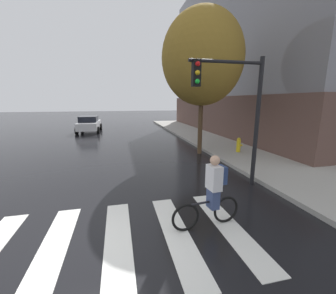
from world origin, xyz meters
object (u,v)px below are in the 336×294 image
object	(u,v)px
traffic_light_near	(236,101)
street_tree_near	(202,58)
sedan_mid	(89,124)
cyclist	(212,192)
fire_hydrant	(239,145)

from	to	relation	value
traffic_light_near	street_tree_near	xyz separation A→B (m)	(0.71, 4.67, 2.12)
sedan_mid	cyclist	xyz separation A→B (m)	(4.64, -16.93, 0.08)
cyclist	fire_hydrant	xyz separation A→B (m)	(4.29, 5.96, -0.31)
cyclist	street_tree_near	size ratio (longest dim) A/B	0.23
sedan_mid	fire_hydrant	world-z (taller)	sedan_mid
sedan_mid	traffic_light_near	xyz separation A→B (m)	(6.26, -14.92, 2.10)
cyclist	fire_hydrant	distance (m)	7.35
street_tree_near	cyclist	bearing A→B (deg)	-109.24
sedan_mid	street_tree_near	distance (m)	13.09
sedan_mid	street_tree_near	size ratio (longest dim) A/B	0.58
sedan_mid	street_tree_near	bearing A→B (deg)	-55.78
street_tree_near	sedan_mid	bearing A→B (deg)	124.22
traffic_light_near	sedan_mid	bearing A→B (deg)	112.75
sedan_mid	fire_hydrant	bearing A→B (deg)	-50.86
fire_hydrant	street_tree_near	distance (m)	4.91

